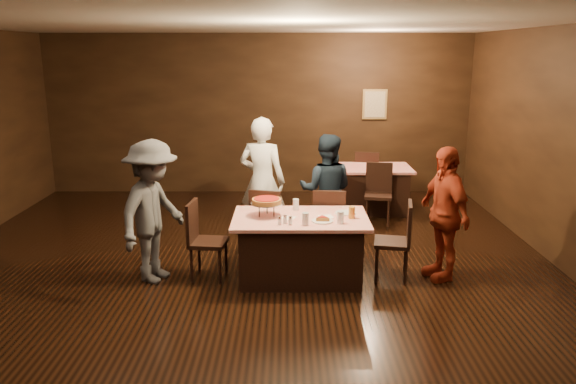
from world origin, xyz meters
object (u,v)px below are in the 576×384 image
object	(u,v)px
diner_grey_knit	(153,212)
back_table	(372,189)
glass_front_right	(340,217)
diner_white_jacket	(262,181)
pizza_stand	(267,201)
diner_red_shirt	(444,213)
glass_back	(296,205)
chair_end_left	(208,241)
main_table	(300,248)
glass_front_left	(305,219)
diner_navy_hoodie	(326,190)
chair_far_right	(329,222)
chair_back_far	(367,176)
chair_back_near	(378,194)
plate_empty	(346,213)
chair_far_left	(269,222)
glass_amber	(352,213)
chair_end_right	(392,241)

from	to	relation	value
diner_grey_knit	back_table	bearing A→B (deg)	-23.91
diner_grey_knit	glass_front_right	xyz separation A→B (m)	(2.18, -0.21, -0.01)
back_table	glass_front_right	bearing A→B (deg)	-104.65
diner_white_jacket	pizza_stand	bearing A→B (deg)	111.65
pizza_stand	glass_front_right	world-z (taller)	pizza_stand
diner_red_shirt	diner_white_jacket	bearing A→B (deg)	-135.50
diner_red_shirt	glass_back	world-z (taller)	diner_red_shirt
chair_end_left	glass_front_right	distance (m)	1.61
main_table	diner_grey_knit	distance (m)	1.80
diner_white_jacket	glass_front_left	bearing A→B (deg)	126.02
diner_navy_hoodie	diner_red_shirt	bearing A→B (deg)	146.96
chair_far_right	chair_back_far	xyz separation A→B (m)	(0.88, 2.79, 0.00)
glass_front_right	back_table	bearing A→B (deg)	75.35
chair_back_near	diner_red_shirt	world-z (taller)	diner_red_shirt
chair_far_right	chair_end_left	xyz separation A→B (m)	(-1.50, -0.75, 0.00)
diner_white_jacket	glass_front_left	xyz separation A→B (m)	(0.56, -1.59, -0.06)
chair_far_right	glass_front_right	world-z (taller)	chair_far_right
chair_back_far	plate_empty	bearing A→B (deg)	89.85
chair_back_far	glass_back	xyz separation A→B (m)	(-1.33, -3.24, 0.37)
chair_far_right	chair_back_near	xyz separation A→B (m)	(0.88, 1.49, 0.00)
main_table	glass_back	size ratio (longest dim) A/B	11.43
back_table	glass_back	distance (m)	2.99
diner_red_shirt	pizza_stand	distance (m)	2.11
chair_end_left	pizza_stand	bearing A→B (deg)	-79.54
main_table	diner_white_jacket	bearing A→B (deg)	111.55
chair_back_near	diner_navy_hoodie	bearing A→B (deg)	-122.11
glass_back	diner_grey_knit	bearing A→B (deg)	-168.61
chair_back_near	plate_empty	size ratio (longest dim) A/B	3.80
chair_far_left	diner_navy_hoodie	distance (m)	0.98
diner_red_shirt	glass_front_left	distance (m)	1.69
chair_end_left	main_table	bearing A→B (deg)	-83.63
diner_white_jacket	chair_far_left	bearing A→B (deg)	118.05
chair_end_left	diner_navy_hoodie	xyz separation A→B (m)	(1.49, 1.24, 0.31)
glass_front_right	glass_amber	distance (m)	0.25
chair_end_left	diner_red_shirt	bearing A→B (deg)	-83.03
chair_far_left	chair_end_right	xyz separation A→B (m)	(1.50, -0.75, 0.00)
diner_navy_hoodie	glass_front_left	size ratio (longest dim) A/B	11.28
chair_far_left	plate_empty	distance (m)	1.16
chair_back_far	diner_navy_hoodie	world-z (taller)	diner_navy_hoodie
glass_amber	chair_far_right	bearing A→B (deg)	104.04
chair_end_left	diner_white_jacket	xyz separation A→B (m)	(0.59, 1.29, 0.43)
diner_grey_knit	pizza_stand	world-z (taller)	diner_grey_knit
glass_back	chair_far_left	bearing A→B (deg)	127.87
diner_navy_hoodie	plate_empty	size ratio (longest dim) A/B	6.32
chair_back_far	diner_white_jacket	world-z (taller)	diner_white_jacket
chair_end_left	glass_front_right	world-z (taller)	chair_end_left
chair_far_left	glass_front_right	distance (m)	1.36
diner_red_shirt	glass_back	size ratio (longest dim) A/B	11.54
chair_far_left	diner_white_jacket	xyz separation A→B (m)	(-0.11, 0.54, 0.43)
diner_navy_hoodie	glass_back	bearing A→B (deg)	74.49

